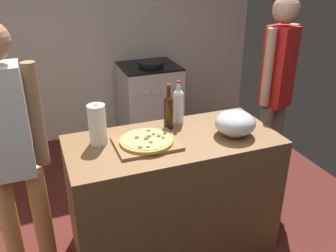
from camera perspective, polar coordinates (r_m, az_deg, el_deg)
name	(u,v)px	position (r m, az deg, el deg)	size (l,w,h in m)	color
ground_plane	(128,194)	(3.41, -6.34, -10.62)	(3.96, 3.32, 0.02)	#511E19
kitchen_wall_rear	(88,25)	(4.23, -12.39, 15.26)	(3.96, 0.10, 2.60)	beige
counter	(173,194)	(2.62, 0.80, -10.68)	(1.40, 0.65, 0.88)	brown
cutting_board	(147,143)	(2.31, -3.38, -2.72)	(0.40, 0.32, 0.02)	olive
pizza	(147,140)	(2.30, -3.39, -2.26)	(0.34, 0.34, 0.03)	tan
mixing_bowl	(235,123)	(2.45, 10.48, 0.46)	(0.27, 0.27, 0.17)	#B2B2B7
paper_towel_roll	(97,124)	(2.32, -11.03, 0.24)	(0.11, 0.11, 0.26)	white
wine_bottle_dark	(178,104)	(2.58, 1.64, 3.43)	(0.08, 0.08, 0.31)	silver
wine_bottle_clear	(169,110)	(2.48, 0.09, 2.47)	(0.07, 0.07, 0.32)	#331E0F
stove	(150,103)	(4.19, -2.91, 3.67)	(0.63, 0.61, 0.93)	#B7B7BC
person_in_stripes	(12,151)	(2.21, -23.31, -3.68)	(0.39, 0.20, 1.70)	#D88C4C
person_in_red	(276,90)	(3.11, 16.56, 5.52)	(0.34, 0.25, 1.72)	slate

